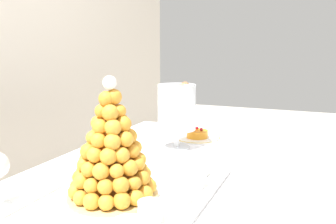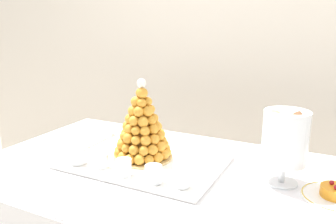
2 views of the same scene
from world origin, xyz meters
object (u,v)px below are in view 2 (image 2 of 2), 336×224
at_px(dessert_cup_right, 182,180).
at_px(macaron_goblet, 285,138).
at_px(croquembouche, 142,128).
at_px(dessert_cup_centre, 124,168).
at_px(fruit_tart_plate, 336,195).
at_px(dessert_cup_left, 77,156).
at_px(dessert_cup_mid_right, 153,175).
at_px(dessert_cup_mid_left, 101,161).
at_px(serving_tray, 145,162).
at_px(wine_glass, 143,116).

relative_size(dessert_cup_right, macaron_goblet, 0.19).
bearing_deg(croquembouche, dessert_cup_right, -33.09).
height_order(dessert_cup_centre, fruit_tart_plate, dessert_cup_centre).
distance_m(dessert_cup_right, macaron_goblet, 0.35).
distance_m(dessert_cup_left, fruit_tart_plate, 0.88).
bearing_deg(dessert_cup_right, dessert_cup_mid_right, -171.86).
height_order(dessert_cup_centre, dessert_cup_mid_right, same).
xyz_separation_m(dessert_cup_right, macaron_goblet, (0.28, 0.18, 0.13)).
xyz_separation_m(croquembouche, macaron_goblet, (0.51, 0.03, 0.03)).
relative_size(dessert_cup_centre, fruit_tart_plate, 0.29).
relative_size(croquembouche, dessert_cup_left, 4.93).
bearing_deg(dessert_cup_mid_right, dessert_cup_right, 8.14).
height_order(dessert_cup_mid_left, dessert_cup_mid_right, dessert_cup_mid_right).
height_order(dessert_cup_left, dessert_cup_centre, dessert_cup_centre).
height_order(croquembouche, macaron_goblet, croquembouche).
bearing_deg(dessert_cup_mid_right, macaron_goblet, 27.60).
xyz_separation_m(dessert_cup_left, dessert_cup_mid_left, (0.10, 0.01, -0.00)).
bearing_deg(macaron_goblet, dessert_cup_centre, -158.41).
xyz_separation_m(serving_tray, wine_glass, (-0.16, 0.27, 0.09)).
distance_m(dessert_cup_centre, macaron_goblet, 0.54).
distance_m(dessert_cup_mid_left, fruit_tart_plate, 0.77).
xyz_separation_m(fruit_tart_plate, wine_glass, (-0.81, 0.24, 0.09)).
xyz_separation_m(dessert_cup_centre, fruit_tart_plate, (0.65, 0.16, -0.02)).
bearing_deg(macaron_goblet, dessert_cup_left, -165.56).
height_order(dessert_cup_left, dessert_cup_right, dessert_cup_left).
xyz_separation_m(dessert_cup_left, macaron_goblet, (0.70, 0.18, 0.12)).
bearing_deg(macaron_goblet, dessert_cup_right, -146.90).
relative_size(croquembouche, dessert_cup_mid_right, 5.37).
height_order(dessert_cup_left, wine_glass, wine_glass).
relative_size(dessert_cup_mid_right, fruit_tart_plate, 0.29).
relative_size(dessert_cup_left, dessert_cup_right, 1.29).
distance_m(dessert_cup_right, wine_glass, 0.54).
distance_m(dessert_cup_mid_right, dessert_cup_right, 0.10).
bearing_deg(dessert_cup_mid_left, dessert_cup_right, -1.20).
height_order(serving_tray, dessert_cup_mid_left, dessert_cup_mid_left).
bearing_deg(dessert_cup_right, dessert_cup_mid_left, 178.80).
distance_m(dessert_cup_mid_right, macaron_goblet, 0.44).
distance_m(croquembouche, dessert_cup_left, 0.26).
xyz_separation_m(dessert_cup_mid_left, macaron_goblet, (0.60, 0.17, 0.13)).
distance_m(croquembouche, macaron_goblet, 0.51).
distance_m(dessert_cup_centre, wine_glass, 0.44).
xyz_separation_m(dessert_cup_left, dessert_cup_right, (0.42, -0.00, -0.00)).
height_order(croquembouche, dessert_cup_centre, croquembouche).
xyz_separation_m(croquembouche, dessert_cup_right, (0.23, -0.15, -0.10)).
bearing_deg(dessert_cup_mid_left, fruit_tart_plate, 10.81).
distance_m(dessert_cup_centre, fruit_tart_plate, 0.67).
xyz_separation_m(dessert_cup_mid_left, fruit_tart_plate, (0.76, 0.15, -0.02)).
relative_size(dessert_cup_centre, wine_glass, 0.42).
bearing_deg(macaron_goblet, wine_glass, 162.18).
bearing_deg(croquembouche, macaron_goblet, 3.24).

